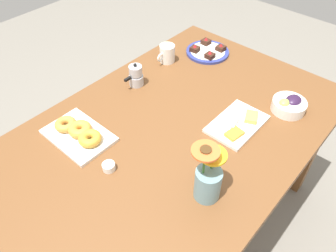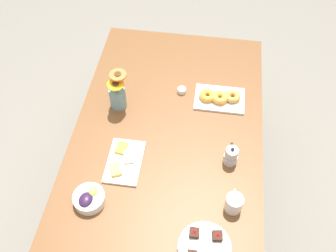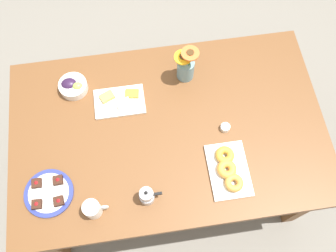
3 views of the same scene
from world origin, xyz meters
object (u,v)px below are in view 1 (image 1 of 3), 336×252
jam_cup_honey (109,166)px  coffee_mug (167,53)px  croissant_platter (79,133)px  moka_pot (136,76)px  grape_bowl (289,105)px  flower_vase (208,180)px  cheese_platter (238,124)px  dining_table (168,147)px  dessert_plate (208,51)px

jam_cup_honey → coffee_mug: bearing=-155.0°
croissant_platter → moka_pot: 0.41m
coffee_mug → croissant_platter: bearing=8.8°
grape_bowl → moka_pot: moka_pot is taller
croissant_platter → moka_pot: size_ratio=2.35×
coffee_mug → grape_bowl: coffee_mug is taller
flower_vase → moka_pot: (-0.28, -0.63, -0.03)m
grape_bowl → cheese_platter: size_ratio=0.57×
cheese_platter → flower_vase: bearing=16.3°
dining_table → flower_vase: size_ratio=6.74×
croissant_platter → moka_pot: moka_pot is taller
jam_cup_honey → dessert_plate: (-0.89, -0.21, -0.00)m
coffee_mug → croissant_platter: 0.66m
cheese_platter → flower_vase: 0.39m
grape_bowl → coffee_mug: bearing=-84.6°
grape_bowl → dessert_plate: bearing=-104.6°
dining_table → moka_pot: 0.39m
coffee_mug → moka_pot: 0.25m
coffee_mug → grape_bowl: (-0.06, 0.66, -0.02)m
dining_table → croissant_platter: size_ratio=5.71×
coffee_mug → dessert_plate: size_ratio=0.49×
coffee_mug → cheese_platter: (0.17, 0.55, -0.04)m
croissant_platter → moka_pot: (-0.40, -0.08, 0.03)m
flower_vase → coffee_mug: bearing=-129.2°
dessert_plate → moka_pot: size_ratio=1.95×
croissant_platter → dessert_plate: (-0.86, 0.01, -0.01)m
dessert_plate → moka_pot: (0.46, -0.09, 0.04)m
grape_bowl → moka_pot: bearing=-63.9°
dining_table → grape_bowl: bearing=146.6°
dining_table → cheese_platter: 0.31m
cheese_platter → dining_table: bearing=-40.0°
coffee_mug → jam_cup_honey: coffee_mug is taller
dessert_plate → moka_pot: 0.47m
dining_table → jam_cup_honey: (0.29, -0.04, 0.10)m
coffee_mug → moka_pot: (0.25, 0.02, 0.00)m
croissant_platter → flower_vase: bearing=101.9°
cheese_platter → moka_pot: size_ratio=2.18×
coffee_mug → grape_bowl: size_ratio=0.77×
coffee_mug → flower_vase: (0.53, 0.65, 0.03)m
dining_table → cheese_platter: bearing=140.0°
coffee_mug → dessert_plate: bearing=151.3°
grape_bowl → croissant_platter: 0.91m
moka_pot → coffee_mug: bearing=-174.7°
jam_cup_honey → dessert_plate: size_ratio=0.21×
jam_cup_honey → flower_vase: (-0.15, 0.34, 0.07)m
croissant_platter → jam_cup_honey: croissant_platter is taller
coffee_mug → cheese_platter: coffee_mug is taller
grape_bowl → cheese_platter: 0.26m
grape_bowl → moka_pot: 0.71m
jam_cup_honey → flower_vase: 0.37m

